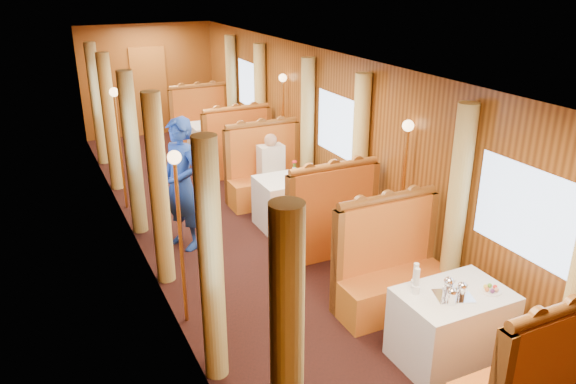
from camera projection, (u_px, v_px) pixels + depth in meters
floor at (247, 233)px, 8.20m from camera, size 3.00×12.00×0.01m
ceiling at (242, 60)px, 7.28m from camera, size 3.00×12.00×0.01m
wall_far at (149, 80)px, 12.78m from camera, size 3.00×0.01×2.50m
wall_left at (135, 167)px, 7.14m from camera, size 0.01×12.00×2.50m
wall_right at (339, 139)px, 8.34m from camera, size 0.01×12.00×2.50m
doorway_far at (150, 91)px, 12.84m from camera, size 0.80×0.04×2.00m
table_near at (451, 326)px, 5.42m from camera, size 1.05×0.72×0.75m
banquette_near_aft at (390, 274)px, 6.26m from camera, size 1.30×0.55×1.34m
table_mid at (293, 201)px, 8.36m from camera, size 1.05×0.72×0.75m
banquette_mid_fwd at (326, 224)px, 7.49m from camera, size 1.30×0.55×1.34m
banquette_mid_aft at (266, 177)px, 9.19m from camera, size 1.30×0.55×1.34m
table_far at (217, 141)px, 11.30m from camera, size 1.05×0.72×0.75m
banquette_far_fwd at (235, 153)px, 10.43m from camera, size 1.30×0.55×1.34m
banquette_far_aft at (202, 127)px, 12.13m from camera, size 1.30×0.55×1.34m
tea_tray at (453, 296)px, 5.22m from camera, size 0.41×0.36×0.01m
teapot_left at (451, 298)px, 5.09m from camera, size 0.17×0.14×0.12m
teapot_right at (462, 292)px, 5.19m from camera, size 0.17×0.15×0.12m
teapot_back at (448, 288)px, 5.25m from camera, size 0.19×0.15×0.13m
fruit_plate at (491, 290)px, 5.30m from camera, size 0.20×0.20×0.05m
cup_inboard at (416, 284)px, 5.24m from camera, size 0.08×0.08×0.26m
cup_outboard at (415, 278)px, 5.33m from camera, size 0.08×0.08×0.26m
rose_vase_mid at (294, 165)px, 8.20m from camera, size 0.06×0.06×0.36m
rose_vase_far at (215, 114)px, 11.12m from camera, size 0.06×0.06×0.36m
window_left_near at (229, 281)px, 4.13m from camera, size 0.01×1.20×0.90m
curtain_left_near_a at (287, 370)px, 3.62m from camera, size 0.22×0.22×2.35m
curtain_left_near_b at (211, 264)px, 4.93m from camera, size 0.22×0.22×2.35m
window_right_near at (524, 212)px, 5.32m from camera, size 0.01×1.20×0.90m
curtain_right_near_b at (456, 211)px, 6.03m from camera, size 0.22×0.22×2.35m
window_left_mid at (134, 152)px, 7.07m from camera, size 0.01×1.20×0.90m
curtain_left_mid_a at (159, 191)px, 6.56m from camera, size 0.22×0.22×2.35m
curtain_left_mid_b at (133, 155)px, 7.87m from camera, size 0.22×0.22×2.35m
window_right_mid at (338, 126)px, 8.26m from camera, size 0.01×1.20×0.90m
curtain_right_mid_a at (360, 160)px, 7.66m from camera, size 0.22×0.22×2.35m
curtain_right_mid_b at (307, 132)px, 8.97m from camera, size 0.22×0.22×2.35m
window_left_far at (95, 99)px, 10.01m from camera, size 0.01×1.20×0.90m
curtain_left_far_a at (110, 123)px, 9.50m from camera, size 0.22×0.22×2.35m
curtain_left_far_b at (97, 105)px, 10.81m from camera, size 0.22×0.22×2.35m
window_right_far at (250, 85)px, 11.20m from camera, size 0.01×1.20×0.90m
curtain_right_far_a at (260, 107)px, 10.60m from camera, size 0.22×0.22×2.35m
curtain_right_far_b at (232, 92)px, 11.91m from camera, size 0.22×0.22×2.35m
sconce_left_fore at (178, 204)px, 5.66m from camera, size 0.14×0.14×1.95m
sconce_right_fore at (405, 166)px, 6.78m from camera, size 0.14×0.14×1.95m
sconce_left_aft at (118, 124)px, 8.60m from camera, size 0.14×0.14×1.95m
sconce_right_aft at (283, 107)px, 9.72m from camera, size 0.14×0.14×1.95m
steward at (182, 184)px, 7.51m from camera, size 0.68×0.79×1.83m
passenger at (272, 163)px, 8.88m from camera, size 0.40×0.44×0.76m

